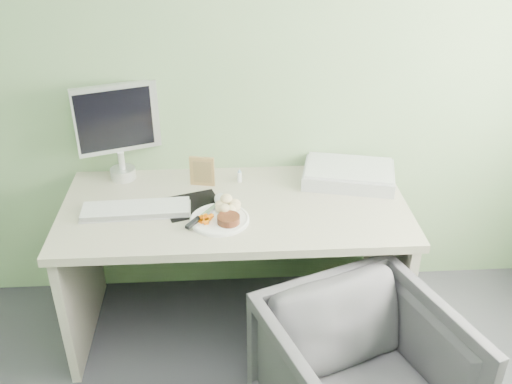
{
  "coord_description": "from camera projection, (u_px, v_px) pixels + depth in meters",
  "views": [
    {
      "loc": [
        -0.04,
        -0.63,
        2.09
      ],
      "look_at": [
        0.09,
        1.5,
        0.87
      ],
      "focal_mm": 40.0,
      "sensor_mm": 36.0,
      "label": 1
    }
  ],
  "objects": [
    {
      "name": "potato_pile",
      "position": [
        227.0,
        205.0,
        2.55
      ],
      "size": [
        0.11,
        0.08,
        0.06
      ],
      "primitive_type": "ellipsoid",
      "rotation": [
        0.0,
        0.0,
        -0.01
      ],
      "color": "tan",
      "rests_on": "plate"
    },
    {
      "name": "wall_back",
      "position": [
        230.0,
        50.0,
        2.65
      ],
      "size": [
        3.5,
        0.0,
        3.5
      ],
      "primitive_type": "plane",
      "rotation": [
        1.57,
        0.0,
        0.0
      ],
      "color": "gray",
      "rests_on": "floor"
    },
    {
      "name": "scanner",
      "position": [
        348.0,
        175.0,
        2.82
      ],
      "size": [
        0.5,
        0.39,
        0.07
      ],
      "primitive_type": "cube",
      "rotation": [
        0.0,
        0.0,
        -0.23
      ],
      "color": "silver",
      "rests_on": "desk"
    },
    {
      "name": "steak",
      "position": [
        229.0,
        219.0,
        2.47
      ],
      "size": [
        0.12,
        0.12,
        0.03
      ],
      "primitive_type": "cylinder",
      "rotation": [
        0.0,
        0.0,
        0.23
      ],
      "color": "black",
      "rests_on": "plate"
    },
    {
      "name": "eyedrop_bottle",
      "position": [
        239.0,
        176.0,
        2.82
      ],
      "size": [
        0.02,
        0.02,
        0.07
      ],
      "color": "white",
      "rests_on": "desk"
    },
    {
      "name": "monitor",
      "position": [
        118.0,
        127.0,
        2.74
      ],
      "size": [
        0.39,
        0.17,
        0.48
      ],
      "rotation": [
        0.0,
        0.0,
        0.33
      ],
      "color": "silver",
      "rests_on": "desk"
    },
    {
      "name": "steak_knife",
      "position": [
        198.0,
        219.0,
        2.49
      ],
      "size": [
        0.15,
        0.21,
        0.02
      ],
      "rotation": [
        0.0,
        0.0,
        0.98
      ],
      "color": "silver",
      "rests_on": "plate"
    },
    {
      "name": "desk",
      "position": [
        235.0,
        238.0,
        2.73
      ],
      "size": [
        1.6,
        0.75,
        0.73
      ],
      "color": "#BEB39F",
      "rests_on": "floor"
    },
    {
      "name": "mousepad",
      "position": [
        193.0,
        205.0,
        2.63
      ],
      "size": [
        0.31,
        0.29,
        0.0
      ],
      "primitive_type": "cube",
      "rotation": [
        0.0,
        0.0,
        0.31
      ],
      "color": "black",
      "rests_on": "desk"
    },
    {
      "name": "photo_frame",
      "position": [
        202.0,
        171.0,
        2.76
      ],
      "size": [
        0.12,
        0.04,
        0.15
      ],
      "primitive_type": "cube",
      "rotation": [
        0.0,
        0.0,
        -0.2
      ],
      "color": "olive",
      "rests_on": "desk"
    },
    {
      "name": "plate",
      "position": [
        220.0,
        220.0,
        2.51
      ],
      "size": [
        0.26,
        0.26,
        0.01
      ],
      "primitive_type": "cylinder",
      "color": "white",
      "rests_on": "desk"
    },
    {
      "name": "computer_mouse",
      "position": [
        221.0,
        200.0,
        2.64
      ],
      "size": [
        0.08,
        0.12,
        0.04
      ],
      "primitive_type": "ellipsoid",
      "rotation": [
        0.0,
        0.0,
        0.15
      ],
      "color": "white",
      "rests_on": "desk"
    },
    {
      "name": "desk_chair",
      "position": [
        363.0,
        382.0,
        2.25
      ],
      "size": [
        0.9,
        0.91,
        0.65
      ],
      "primitive_type": "imported",
      "rotation": [
        0.0,
        0.0,
        0.37
      ],
      "color": "#343438",
      "rests_on": "floor"
    },
    {
      "name": "keyboard",
      "position": [
        136.0,
        209.0,
        2.57
      ],
      "size": [
        0.49,
        0.16,
        0.02
      ],
      "primitive_type": "cube",
      "rotation": [
        0.0,
        0.0,
        0.04
      ],
      "color": "white",
      "rests_on": "desk"
    },
    {
      "name": "carrot_heap",
      "position": [
        206.0,
        218.0,
        2.48
      ],
      "size": [
        0.07,
        0.07,
        0.04
      ],
      "primitive_type": "cube",
      "rotation": [
        0.0,
        0.0,
        0.38
      ],
      "color": "#E86304",
      "rests_on": "plate"
    }
  ]
}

